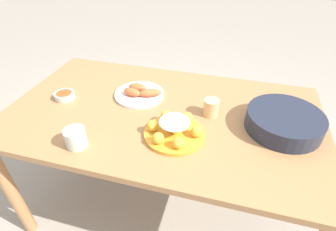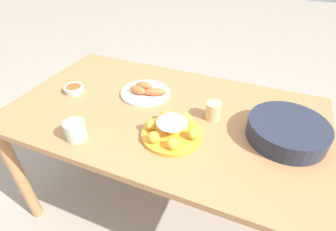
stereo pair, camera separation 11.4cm
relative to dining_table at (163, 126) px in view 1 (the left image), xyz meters
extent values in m
plane|color=#9E9384|center=(0.00, 0.00, -0.62)|extent=(12.00, 12.00, 0.00)
cylinder|color=#A87547|center=(-0.69, -0.37, -0.28)|extent=(0.06, 0.06, 0.68)
cylinder|color=#A87547|center=(-0.69, 0.37, -0.28)|extent=(0.06, 0.06, 0.68)
cylinder|color=#A87547|center=(0.69, 0.37, -0.28)|extent=(0.06, 0.06, 0.68)
cube|color=#A87547|center=(0.00, 0.00, 0.07)|extent=(1.47, 0.84, 0.03)
cylinder|color=gold|center=(0.10, -0.15, 0.10)|extent=(0.25, 0.25, 0.02)
sphere|color=yellow|center=(0.19, -0.15, 0.13)|extent=(0.05, 0.05, 0.05)
sphere|color=yellow|center=(0.13, -0.06, 0.13)|extent=(0.05, 0.05, 0.05)
sphere|color=yellow|center=(0.04, -0.08, 0.13)|extent=(0.05, 0.05, 0.05)
sphere|color=yellow|center=(0.01, -0.16, 0.13)|extent=(0.05, 0.05, 0.05)
sphere|color=yellow|center=(0.05, -0.23, 0.13)|extent=(0.05, 0.05, 0.05)
sphere|color=yellow|center=(0.13, -0.23, 0.13)|extent=(0.05, 0.05, 0.05)
ellipsoid|color=white|center=(0.10, -0.15, 0.16)|extent=(0.13, 0.13, 0.02)
sphere|color=yellow|center=(0.10, -0.15, 0.13)|extent=(0.05, 0.05, 0.05)
cylinder|color=#232838|center=(0.54, 0.02, 0.13)|extent=(0.32, 0.32, 0.08)
cylinder|color=brown|center=(0.54, 0.02, 0.16)|extent=(0.26, 0.26, 0.01)
cylinder|color=beige|center=(-0.51, -0.02, 0.10)|extent=(0.10, 0.10, 0.03)
cylinder|color=#9E4C1E|center=(-0.51, -0.02, 0.12)|extent=(0.08, 0.08, 0.01)
cylinder|color=silver|center=(-0.15, 0.10, 0.10)|extent=(0.25, 0.25, 0.01)
ellipsoid|color=#E06033|center=(-0.09, 0.09, 0.12)|extent=(0.12, 0.09, 0.04)
ellipsoid|color=#E06033|center=(-0.17, 0.13, 0.12)|extent=(0.09, 0.05, 0.04)
ellipsoid|color=#E06033|center=(-0.18, 0.08, 0.12)|extent=(0.10, 0.06, 0.04)
cylinder|color=beige|center=(-0.26, -0.31, 0.13)|extent=(0.08, 0.08, 0.08)
cylinder|color=#DBB27F|center=(0.22, 0.04, 0.13)|extent=(0.07, 0.07, 0.08)
camera|label=1|loc=(0.29, -0.96, 0.81)|focal=28.00mm
camera|label=2|loc=(0.40, -0.92, 0.81)|focal=28.00mm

